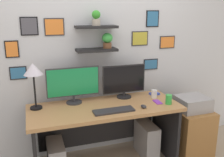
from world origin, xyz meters
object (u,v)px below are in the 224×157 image
Objects in this scene: drawer_cabinet at (190,130)px; water_cup at (169,99)px; monitor_left at (73,84)px; scissors_tray at (154,94)px; monitor_right at (124,81)px; computer_tower_right at (146,139)px; desk_lamp at (33,72)px; keyboard at (114,111)px; desk at (104,121)px; pen_cup at (154,94)px; computer_mouse at (144,106)px; printer at (192,103)px; cell_phone at (157,102)px.

water_cup is at bearing -163.19° from drawer_cabinet.
monitor_left is 1.05m from scissors_tray.
computer_tower_right is at bearing -32.27° from monitor_right.
desk_lamp is (-1.04, -0.05, 0.20)m from monitor_right.
keyboard is 0.76m from scissors_tray.
desk is 1.17m from drawer_cabinet.
monitor_right reaches higher than drawer_cabinet.
desk_lamp is 1.43m from pen_cup.
drawer_cabinet is at bearing -27.36° from scissors_tray.
keyboard reaches higher than computer_tower_right.
keyboard is at bearing -23.94° from desk_lamp.
computer_mouse is at bearing -17.15° from desk_lamp.
scissors_tray is at bearing 0.55° from desk_lamp.
desk_lamp reaches higher than keyboard.
printer is at bearing -6.26° from desk_lamp.
cell_phone is 1.17× the size of scissors_tray.
printer is 0.91× the size of computer_tower_right.
scissors_tray reaches higher than printer.
drawer_cabinet is at bearing -9.96° from monitor_left.
water_cup is (0.67, 0.01, 0.05)m from keyboard.
scissors_tray is (0.10, 0.26, 0.01)m from cell_phone.
computer_mouse reaches higher than scissors_tray.
monitor_left reaches higher than cell_phone.
computer_mouse is (0.35, -0.00, 0.01)m from keyboard.
computer_tower_right is at bearing 170.70° from printer.
drawer_cabinet is (0.43, 0.13, -0.52)m from water_cup.
computer_mouse is 0.32m from water_cup.
monitor_left is 0.83m from computer_mouse.
desk_lamp is 1.61m from computer_tower_right.
pen_cup is at bearing -3.88° from desk_lamp.
keyboard is 3.67× the size of scissors_tray.
cell_phone is 0.70m from drawer_cabinet.
desk is 4.03× the size of computer_tower_right.
desk is 0.56m from monitor_left.
desk_lamp reaches higher than printer.
water_cup reaches higher than desk.
water_cup reaches higher than scissors_tray.
pen_cup reaches higher than printer.
cell_phone is at bearing -43.94° from monitor_right.
scissors_tray is (0.71, 0.13, 0.22)m from desk.
water_cup is at bearing -90.40° from scissors_tray.
cell_phone is (0.31, -0.30, -0.21)m from monitor_right.
desk is at bearing 175.35° from printer.
scissors_tray is at bearing 152.64° from drawer_cabinet.
monitor_left is 0.99m from pen_cup.
scissors_tray is (1.45, 0.01, -0.40)m from desk_lamp.
scissors_tray is at bearing 48.37° from computer_mouse.
cell_phone is 0.56m from computer_tower_right.
printer is at bearing -9.96° from monitor_left.
desk_lamp is 1.33× the size of printer.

